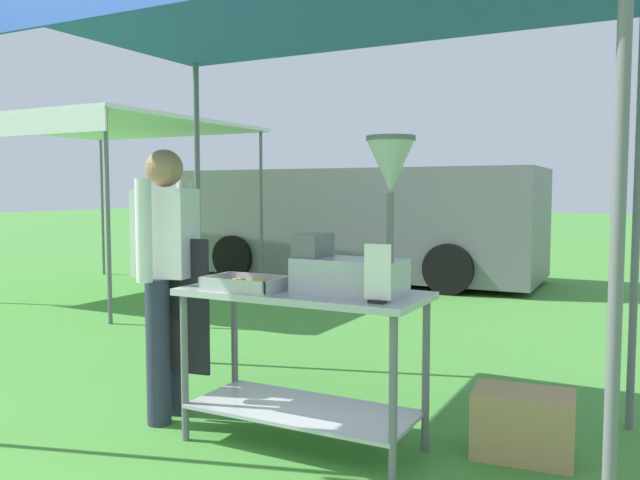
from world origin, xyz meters
TOP-DOWN VIEW (x-y plane):
  - ground_plane at (0.00, 6.00)m, footprint 70.00×70.00m
  - stall_canopy at (0.30, 1.21)m, footprint 3.30×2.08m
  - donut_cart at (0.30, 1.12)m, footprint 1.31×0.57m
  - donut_tray at (0.02, 0.99)m, footprint 0.41×0.28m
  - donut_fryer at (0.62, 1.13)m, footprint 0.62×0.28m
  - menu_sign at (0.80, 0.93)m, footprint 0.13×0.05m
  - vendor at (-0.62, 1.11)m, footprint 0.46×0.54m
  - supply_crate at (1.37, 1.51)m, footprint 0.53×0.36m
  - van_grey at (-2.18, 7.37)m, footprint 5.51×2.19m
  - neighbour_tent at (-4.56, 4.37)m, footprint 3.27×3.07m

SIDE VIEW (x-z plane):
  - ground_plane at x=0.00m, z-range 0.00..0.00m
  - supply_crate at x=1.37m, z-range 0.00..0.34m
  - donut_cart at x=0.30m, z-range 0.18..1.02m
  - donut_tray at x=0.02m, z-range 0.83..0.90m
  - van_grey at x=-2.18m, z-range 0.03..1.72m
  - vendor at x=-0.62m, z-range 0.10..1.71m
  - menu_sign at x=0.80m, z-range 0.82..1.10m
  - donut_fryer at x=0.62m, z-range 0.73..1.52m
  - neighbour_tent at x=-4.56m, z-range 1.06..3.30m
  - stall_canopy at x=0.30m, z-range 1.11..3.51m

